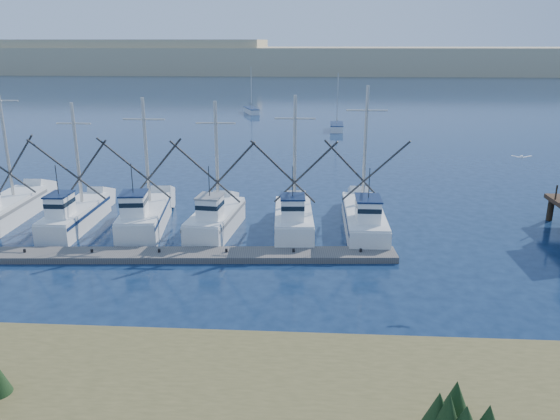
# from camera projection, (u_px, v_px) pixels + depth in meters

# --- Properties ---
(ground) EXTENTS (500.00, 500.00, 0.00)m
(ground) POSITION_uv_depth(u_px,v_px,m) (279.00, 310.00, 26.25)
(ground) COLOR #0C1C36
(ground) RESTS_ON ground
(floating_dock) EXTENTS (28.29, 3.79, 0.38)m
(floating_dock) POSITION_uv_depth(u_px,v_px,m) (159.00, 255.00, 32.49)
(floating_dock) COLOR #605A56
(floating_dock) RESTS_ON ground
(dune_ridge) EXTENTS (360.00, 60.00, 10.00)m
(dune_ridge) POSITION_uv_depth(u_px,v_px,m) (312.00, 60.00, 224.95)
(dune_ridge) COLOR tan
(dune_ridge) RESTS_ON ground
(trawler_fleet) EXTENTS (27.94, 9.10, 10.16)m
(trawler_fleet) POSITION_uv_depth(u_px,v_px,m) (178.00, 217.00, 36.99)
(trawler_fleet) COLOR white
(trawler_fleet) RESTS_ON ground
(sailboat_near) EXTENTS (1.91, 5.18, 8.10)m
(sailboat_near) POSITION_uv_depth(u_px,v_px,m) (337.00, 127.00, 78.85)
(sailboat_near) COLOR white
(sailboat_near) RESTS_ON ground
(sailboat_far) EXTENTS (3.47, 6.02, 8.10)m
(sailboat_far) POSITION_uv_depth(u_px,v_px,m) (251.00, 111.00, 97.52)
(sailboat_far) COLOR white
(sailboat_far) RESTS_ON ground
(flying_gull) EXTENTS (1.04, 0.19, 0.19)m
(flying_gull) POSITION_uv_depth(u_px,v_px,m) (521.00, 157.00, 28.63)
(flying_gull) COLOR white
(flying_gull) RESTS_ON ground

